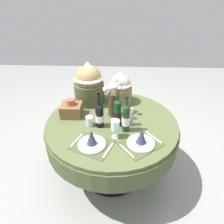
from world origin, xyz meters
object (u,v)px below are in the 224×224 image
object	(u,v)px
place_setting_right	(141,140)
tumbler_near_right	(90,121)
flower_vase	(113,100)
wine_glass_right	(115,125)
woven_basket_side_left	(72,109)
wine_bottle_centre	(100,115)
wine_bottle_rear	(126,118)
dining_table	(112,131)
place_setting_left	(92,141)
pepper_mill	(131,117)
gift_tub_back_centre	(120,86)
gift_tub_back_left	(89,82)
wine_bottle_left	(118,112)

from	to	relation	value
place_setting_right	tumbler_near_right	distance (m)	0.55
flower_vase	wine_glass_right	size ratio (longest dim) A/B	2.27
place_setting_right	woven_basket_side_left	bearing A→B (deg)	148.13
wine_bottle_centre	wine_bottle_rear	size ratio (longest dim) A/B	0.96
dining_table	wine_bottle_centre	xyz separation A→B (m)	(-0.11, -0.10, 0.28)
wine_bottle_rear	wine_bottle_centre	bearing A→B (deg)	166.62
place_setting_left	wine_glass_right	distance (m)	0.25
wine_glass_right	pepper_mill	world-z (taller)	pepper_mill
place_setting_right	wine_bottle_rear	size ratio (longest dim) A/B	1.17
wine_bottle_centre	woven_basket_side_left	size ratio (longest dim) A/B	1.66
place_setting_right	gift_tub_back_centre	xyz separation A→B (m)	(-0.19, 0.76, 0.15)
gift_tub_back_left	place_setting_left	bearing A→B (deg)	-80.71
wine_bottle_centre	gift_tub_back_left	bearing A→B (deg)	108.93
pepper_mill	woven_basket_side_left	world-z (taller)	pepper_mill
gift_tub_back_centre	tumbler_near_right	bearing A→B (deg)	-120.59
wine_bottle_centre	place_setting_right	bearing A→B (deg)	-33.46
place_setting_left	place_setting_right	distance (m)	0.42
wine_bottle_left	wine_bottle_centre	bearing A→B (deg)	-172.14
gift_tub_back_left	woven_basket_side_left	xyz separation A→B (m)	(-0.15, -0.31, -0.18)
flower_vase	gift_tub_back_centre	bearing A→B (deg)	77.12
wine_bottle_rear	tumbler_near_right	distance (m)	0.37
wine_bottle_rear	gift_tub_back_left	size ratio (longest dim) A/B	0.74
place_setting_right	wine_bottle_centre	xyz separation A→B (m)	(-0.38, 0.25, 0.08)
wine_bottle_left	flower_vase	bearing A→B (deg)	104.93
tumbler_near_right	wine_bottle_left	bearing A→B (deg)	3.41
place_setting_right	woven_basket_side_left	world-z (taller)	woven_basket_side_left
flower_vase	wine_glass_right	xyz separation A→B (m)	(0.03, -0.36, -0.06)
wine_bottle_left	woven_basket_side_left	distance (m)	0.52
flower_vase	dining_table	bearing A→B (deg)	-96.35
wine_bottle_left	tumbler_near_right	world-z (taller)	wine_bottle_left
wine_bottle_left	wine_glass_right	bearing A→B (deg)	-95.01
wine_bottle_rear	gift_tub_back_centre	size ratio (longest dim) A/B	0.96
tumbler_near_right	gift_tub_back_left	xyz separation A→B (m)	(-0.07, 0.48, 0.21)
place_setting_right	gift_tub_back_centre	world-z (taller)	gift_tub_back_centre
wine_glass_right	woven_basket_side_left	distance (m)	0.59
place_setting_left	pepper_mill	xyz separation A→B (m)	(0.35, 0.31, 0.04)
gift_tub_back_left	wine_bottle_rear	bearing A→B (deg)	-52.66
place_setting_right	gift_tub_back_centre	distance (m)	0.80
place_setting_right	wine_bottle_left	world-z (taller)	wine_bottle_left
wine_bottle_centre	dining_table	bearing A→B (deg)	42.21
tumbler_near_right	place_setting_right	bearing A→B (deg)	-28.19
wine_bottle_left	place_setting_right	bearing A→B (deg)	-52.77
dining_table	flower_vase	size ratio (longest dim) A/B	3.31
tumbler_near_right	woven_basket_side_left	size ratio (longest dim) A/B	0.47
place_setting_left	wine_glass_right	bearing A→B (deg)	31.60
wine_bottle_rear	woven_basket_side_left	bearing A→B (deg)	156.93
place_setting_left	woven_basket_side_left	size ratio (longest dim) A/B	1.94
wine_glass_right	wine_bottle_centre	bearing A→B (deg)	133.61
flower_vase	wine_glass_right	world-z (taller)	flower_vase
place_setting_left	gift_tub_back_left	size ratio (longest dim) A/B	0.84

